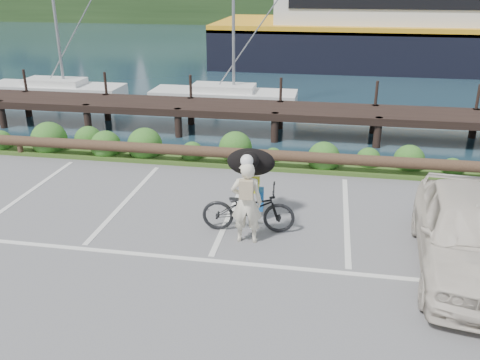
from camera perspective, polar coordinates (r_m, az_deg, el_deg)
ground at (r=10.10m, az=-2.95°, el=-7.89°), size 72.00×72.00×0.00m
harbor_backdrop at (r=87.21m, az=9.36°, el=18.35°), size 170.00×160.00×30.00m
vegetation_strip at (r=14.84m, az=1.56°, el=2.35°), size 34.00×1.60×0.10m
log_rail at (r=14.20m, az=1.14°, el=1.22°), size 32.00×0.30×0.60m
bicycle at (r=10.61m, az=0.94°, el=-3.23°), size 1.99×0.83×1.02m
cyclist at (r=10.05m, az=0.75°, el=-2.53°), size 0.66×0.46×1.71m
dog at (r=10.87m, az=1.23°, el=2.04°), size 0.59×1.08×0.60m
parked_car at (r=10.00m, az=24.35°, el=-5.44°), size 2.17×4.56×1.50m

